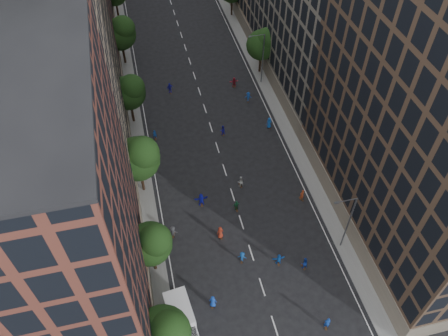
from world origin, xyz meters
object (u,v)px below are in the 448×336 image
streetlamp_near (347,220)px  skater_0 (213,302)px  skater_2 (304,263)px  skater_1 (327,323)px  streetlamp_far (262,56)px  cargo_van (181,318)px

streetlamp_near → skater_0: bearing=-166.6°
skater_0 → skater_2: bearing=-147.0°
streetlamp_near → skater_1: (-5.23, -8.80, -4.25)m
streetlamp_near → skater_0: 17.13m
streetlamp_near → streetlamp_far: bearing=90.0°
skater_0 → skater_2: 11.27m
skater_1 → skater_2: skater_1 is taller
streetlamp_far → skater_2: streetlamp_far is taller
streetlamp_near → cargo_van: streetlamp_near is taller
skater_0 → cargo_van: bearing=41.6°
streetlamp_near → streetlamp_far: size_ratio=1.00×
streetlamp_far → streetlamp_near: bearing=-90.0°
streetlamp_near → skater_2: size_ratio=5.24×
streetlamp_near → skater_2: streetlamp_near is taller
skater_0 → skater_2: size_ratio=1.01×
cargo_van → skater_1: cargo_van is taller
streetlamp_near → skater_2: (-5.07, -1.70, -4.30)m
skater_0 → skater_2: skater_0 is taller
skater_1 → skater_2: bearing=-76.2°
streetlamp_far → cargo_van: (-19.68, -38.08, -3.65)m
streetlamp_near → skater_1: bearing=-120.7°
streetlamp_near → streetlamp_far: (0.00, 33.00, 0.00)m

